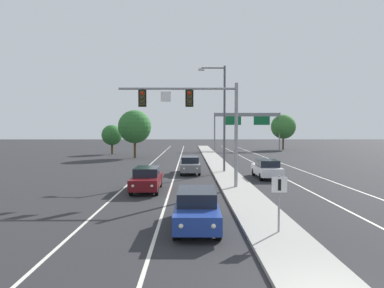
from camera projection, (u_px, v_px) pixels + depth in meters
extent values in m
cube|color=#9E9B93|center=(233.00, 182.00, 25.25)|extent=(2.40, 110.00, 0.15)
cube|color=silver|center=(176.00, 171.00, 32.20)|extent=(0.14, 100.00, 0.01)
cube|color=silver|center=(270.00, 171.00, 32.29)|extent=(0.14, 100.00, 0.01)
cube|color=silver|center=(143.00, 171.00, 32.17)|extent=(0.14, 100.00, 0.01)
cube|color=silver|center=(303.00, 171.00, 32.32)|extent=(0.14, 100.00, 0.01)
cylinder|color=gray|center=(236.00, 135.00, 22.54)|extent=(0.24, 0.24, 7.20)
cylinder|color=gray|center=(178.00, 89.00, 22.36)|extent=(8.12, 0.16, 0.16)
cube|color=black|center=(189.00, 98.00, 22.44)|extent=(0.56, 0.06, 1.20)
cube|color=#38330F|center=(189.00, 98.00, 22.40)|extent=(0.32, 0.32, 1.00)
sphere|color=red|center=(189.00, 93.00, 22.22)|extent=(0.22, 0.22, 0.22)
sphere|color=#282828|center=(189.00, 98.00, 22.23)|extent=(0.22, 0.22, 0.22)
sphere|color=#282828|center=(189.00, 103.00, 22.24)|extent=(0.22, 0.22, 0.22)
cube|color=black|center=(142.00, 98.00, 22.41)|extent=(0.56, 0.06, 1.20)
cube|color=#38330F|center=(142.00, 98.00, 22.37)|extent=(0.32, 0.32, 1.00)
sphere|color=red|center=(142.00, 93.00, 22.19)|extent=(0.22, 0.22, 0.22)
sphere|color=#282828|center=(142.00, 98.00, 22.20)|extent=(0.22, 0.22, 0.22)
sphere|color=#282828|center=(142.00, 103.00, 22.21)|extent=(0.22, 0.22, 0.22)
cube|color=white|center=(166.00, 97.00, 22.36)|extent=(0.70, 0.04, 0.70)
cylinder|color=gray|center=(279.00, 204.00, 12.62)|extent=(0.08, 0.08, 2.20)
cube|color=white|center=(279.00, 185.00, 12.56)|extent=(0.60, 0.03, 0.60)
cube|color=black|center=(280.00, 185.00, 12.54)|extent=(0.12, 0.01, 0.44)
cylinder|color=#4C4C51|center=(224.00, 119.00, 30.91)|extent=(0.20, 0.20, 10.00)
cylinder|color=#4C4C51|center=(213.00, 68.00, 30.69)|extent=(2.20, 0.12, 0.12)
cube|color=#B7B7B2|center=(201.00, 70.00, 30.68)|extent=(0.56, 0.28, 0.20)
cube|color=navy|center=(197.00, 212.00, 13.67)|extent=(1.86, 4.42, 0.70)
cube|color=black|center=(197.00, 196.00, 13.86)|extent=(1.62, 2.40, 0.56)
sphere|color=#EAE5C6|center=(214.00, 226.00, 11.48)|extent=(0.18, 0.18, 0.18)
sphere|color=#EAE5C6|center=(181.00, 226.00, 11.49)|extent=(0.18, 0.18, 0.18)
cylinder|color=black|center=(218.00, 231.00, 12.18)|extent=(0.23, 0.64, 0.64)
cylinder|color=black|center=(176.00, 231.00, 12.19)|extent=(0.23, 0.64, 0.64)
cylinder|color=black|center=(213.00, 211.00, 15.18)|extent=(0.23, 0.64, 0.64)
cylinder|color=black|center=(179.00, 211.00, 15.18)|extent=(0.23, 0.64, 0.64)
cube|color=#5B0F14|center=(147.00, 181.00, 21.86)|extent=(1.84, 4.41, 0.70)
cube|color=black|center=(147.00, 171.00, 22.05)|extent=(1.60, 2.39, 0.56)
sphere|color=#EAE5C6|center=(152.00, 186.00, 19.69)|extent=(0.18, 0.18, 0.18)
sphere|color=#EAE5C6|center=(133.00, 186.00, 19.67)|extent=(0.18, 0.18, 0.18)
cylinder|color=black|center=(157.00, 190.00, 20.39)|extent=(0.23, 0.64, 0.64)
cylinder|color=black|center=(131.00, 190.00, 20.36)|extent=(0.23, 0.64, 0.64)
cylinder|color=black|center=(160.00, 183.00, 23.38)|extent=(0.23, 0.64, 0.64)
cylinder|color=black|center=(138.00, 183.00, 23.36)|extent=(0.23, 0.64, 0.64)
cube|color=slate|center=(190.00, 166.00, 30.58)|extent=(1.90, 4.44, 0.70)
cube|color=black|center=(190.00, 159.00, 30.77)|extent=(1.64, 2.41, 0.56)
sphere|color=#EAE5C6|center=(197.00, 169.00, 28.42)|extent=(0.18, 0.18, 0.18)
sphere|color=#EAE5C6|center=(184.00, 169.00, 28.38)|extent=(0.18, 0.18, 0.18)
cylinder|color=black|center=(199.00, 172.00, 29.12)|extent=(0.24, 0.65, 0.64)
cylinder|color=black|center=(181.00, 172.00, 29.07)|extent=(0.24, 0.65, 0.64)
cylinder|color=black|center=(198.00, 168.00, 32.12)|extent=(0.24, 0.65, 0.64)
cylinder|color=black|center=(181.00, 168.00, 32.07)|extent=(0.24, 0.65, 0.64)
cube|color=silver|center=(266.00, 170.00, 27.70)|extent=(1.80, 4.40, 0.70)
cube|color=black|center=(267.00, 163.00, 27.45)|extent=(1.58, 2.38, 0.56)
sphere|color=#EAE5C6|center=(255.00, 167.00, 29.87)|extent=(0.18, 0.18, 0.18)
sphere|color=#EAE5C6|center=(267.00, 167.00, 29.88)|extent=(0.18, 0.18, 0.18)
cylinder|color=black|center=(254.00, 172.00, 29.21)|extent=(0.22, 0.64, 0.64)
cylinder|color=black|center=(271.00, 172.00, 29.22)|extent=(0.22, 0.64, 0.64)
cylinder|color=black|center=(261.00, 177.00, 26.21)|extent=(0.22, 0.64, 0.64)
cylinder|color=black|center=(281.00, 177.00, 26.22)|extent=(0.22, 0.64, 0.64)
cylinder|color=gray|center=(215.00, 131.00, 64.76)|extent=(0.28, 0.28, 7.50)
cylinder|color=gray|center=(280.00, 131.00, 64.88)|extent=(0.28, 0.28, 7.50)
cube|color=gray|center=(247.00, 115.00, 64.67)|extent=(13.00, 0.36, 0.70)
cube|color=#0F6033|center=(233.00, 121.00, 64.50)|extent=(3.20, 0.08, 1.70)
cube|color=#0F6033|center=(262.00, 121.00, 64.55)|extent=(3.20, 0.08, 1.70)
cylinder|color=#4C3823|center=(283.00, 143.00, 66.43)|extent=(0.36, 0.36, 2.73)
sphere|color=#387533|center=(283.00, 127.00, 66.28)|extent=(5.00, 5.00, 5.00)
cylinder|color=#4C3823|center=(112.00, 149.00, 54.45)|extent=(0.36, 0.36, 1.86)
sphere|color=#2D6B2D|center=(112.00, 135.00, 54.35)|extent=(3.40, 3.40, 3.40)
cylinder|color=#4C3823|center=(135.00, 149.00, 47.30)|extent=(0.36, 0.36, 2.63)
sphere|color=#2D6B2D|center=(135.00, 127.00, 47.16)|extent=(4.81, 4.81, 4.81)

